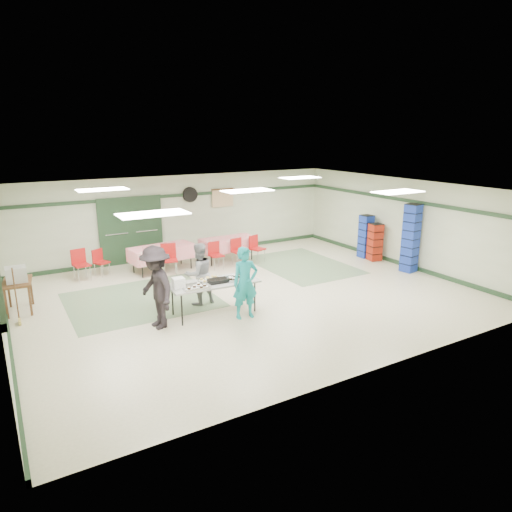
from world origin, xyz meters
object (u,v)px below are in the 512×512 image
serving_table (214,284)px  volunteer_dark (156,287)px  dining_table_b (162,252)px  chair_loose_b (80,261)px  crate_stack_blue_a (366,236)px  chair_d (169,256)px  crate_stack_red (375,242)px  dining_table_a (228,244)px  volunteer_grey (199,274)px  office_printer (16,274)px  chair_c (256,246)px  broom (16,295)px  volunteer_teal (245,283)px  printer_table (18,285)px  chair_loose_a (100,260)px  chair_a (238,249)px  crate_stack_blue_b (411,238)px  chair_b (215,252)px

serving_table → volunteer_dark: size_ratio=1.16×
dining_table_b → chair_loose_b: 2.31m
chair_loose_b → crate_stack_blue_a: bearing=-25.8°
chair_d → crate_stack_red: 6.59m
dining_table_a → crate_stack_blue_a: crate_stack_blue_a is taller
volunteer_grey → dining_table_a: (2.33, 3.10, -0.19)m
office_printer → dining_table_b: bearing=21.3°
volunteer_dark → chair_loose_b: bearing=-175.7°
chair_c → broom: size_ratio=0.68×
dining_table_a → chair_loose_b: 4.50m
volunteer_teal → dining_table_a: size_ratio=0.93×
chair_c → crate_stack_blue_a: crate_stack_blue_a is taller
printer_table → serving_table: bearing=-25.2°
dining_table_b → chair_loose_a: chair_loose_a is taller
office_printer → chair_a: bearing=9.1°
volunteer_grey → broom: size_ratio=1.19×
chair_c → crate_stack_blue_b: bearing=-61.6°
crate_stack_red → chair_b: bearing=159.7°
chair_a → chair_loose_b: chair_loose_b is taller
dining_table_b → dining_table_a: bearing=-7.1°
crate_stack_blue_a → office_printer: (-10.30, 0.43, 0.21)m
volunteer_dark → printer_table: (-2.50, 2.49, -0.25)m
dining_table_b → chair_a: 2.34m
crate_stack_red → office_printer: bearing=175.2°
volunteer_teal → chair_d: volunteer_teal is taller
crate_stack_red → volunteer_dark: bearing=-168.7°
chair_loose_b → chair_a: bearing=-22.1°
chair_b → crate_stack_blue_a: 5.05m
chair_loose_a → serving_table: bearing=-97.6°
printer_table → broom: broom is taller
crate_stack_red → crate_stack_blue_a: bearing=90.0°
dining_table_a → chair_loose_a: chair_loose_a is taller
crate_stack_blue_b → office_printer: 10.55m
chair_b → crate_stack_blue_a: size_ratio=0.58×
chair_a → crate_stack_blue_b: 5.23m
chair_loose_a → broom: (-2.31, -2.67, 0.19)m
office_printer → chair_loose_a: bearing=42.0°
crate_stack_blue_a → office_printer: 10.31m
chair_a → broom: broom is taller
chair_b → office_printer: 5.53m
printer_table → broom: size_ratio=0.78×
chair_c → dining_table_a: bearing=123.1°
dining_table_b → chair_b: chair_b is taller
chair_b → printer_table: size_ratio=0.83×
chair_c → chair_loose_a: chair_c is taller
dining_table_a → chair_loose_a: (-3.93, 0.47, -0.10)m
dining_table_b → chair_c: size_ratio=2.31×
serving_table → broom: size_ratio=1.63×
dining_table_b → volunteer_dark: bearing=-117.5°
dining_table_a → printer_table: size_ratio=1.77×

